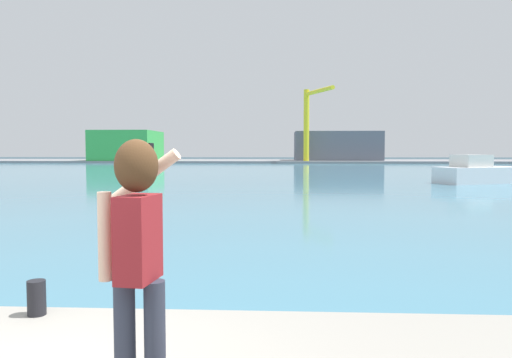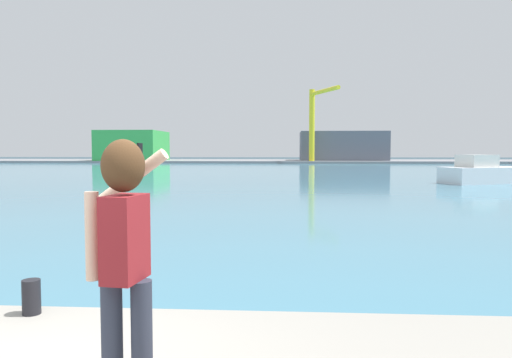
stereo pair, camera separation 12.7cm
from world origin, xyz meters
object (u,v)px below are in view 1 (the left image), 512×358
warehouse_left (127,146)px  boat_moored (478,173)px  warehouse_right (337,146)px  port_crane (310,116)px  person_photographer (137,243)px  harbor_bollard (37,298)px

warehouse_left → boat_moored: bearing=-52.5°
warehouse_right → port_crane: size_ratio=1.27×
boat_moored → port_crane: port_crane is taller
person_photographer → harbor_bollard: bearing=51.4°
person_photographer → boat_moored: 34.99m
port_crane → warehouse_right: bearing=56.4°
port_crane → person_photographer: bearing=-94.1°
person_photographer → warehouse_left: bearing=26.0°
warehouse_left → warehouse_right: bearing=4.3°
person_photographer → warehouse_right: 92.07m
boat_moored → warehouse_left: size_ratio=0.54×
person_photographer → warehouse_left: 92.81m
warehouse_right → person_photographer: bearing=-97.3°
person_photographer → boat_moored: bearing=-17.1°
harbor_bollard → warehouse_right: (13.20, 89.69, 2.31)m
harbor_bollard → warehouse_right: size_ratio=0.02×
boat_moored → person_photographer: bearing=-136.1°
boat_moored → port_crane: (-8.91, 50.97, 7.55)m
warehouse_left → port_crane: size_ratio=0.97×
harbor_bollard → port_crane: 81.71m
person_photographer → port_crane: bearing=3.9°
harbor_bollard → port_crane: port_crane is taller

